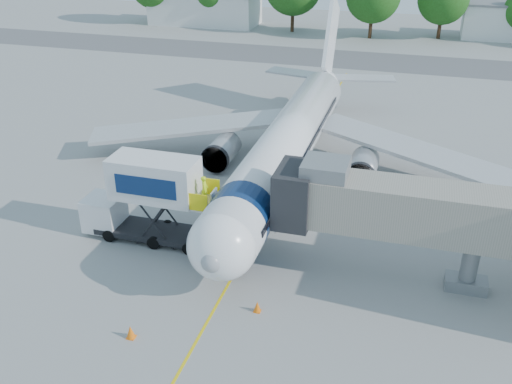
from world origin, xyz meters
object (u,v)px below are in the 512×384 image
(aircraft, at_px, (290,141))
(jet_bridge, at_px, (389,208))
(ground_tug, at_px, (136,365))
(catering_hiloader, at_px, (146,199))

(aircraft, relative_size, jet_bridge, 2.71)
(jet_bridge, distance_m, ground_tug, 14.99)
(jet_bridge, relative_size, ground_tug, 3.87)
(aircraft, distance_m, catering_hiloader, 12.77)
(aircraft, distance_m, ground_tug, 22.15)
(aircraft, relative_size, catering_hiloader, 4.44)
(aircraft, distance_m, jet_bridge, 13.77)
(catering_hiloader, relative_size, ground_tug, 2.36)
(catering_hiloader, bearing_deg, aircraft, 60.59)
(jet_bridge, bearing_deg, aircraft, 125.70)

